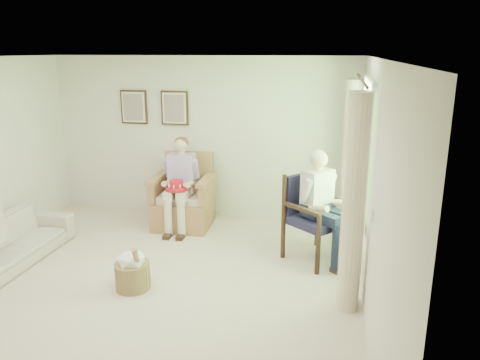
{
  "coord_description": "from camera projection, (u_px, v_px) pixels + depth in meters",
  "views": [
    {
      "loc": [
        2.12,
        -4.45,
        2.68
      ],
      "look_at": [
        0.92,
        1.27,
        1.05
      ],
      "focal_mm": 35.0,
      "sensor_mm": 36.0,
      "label": 1
    }
  ],
  "objects": [
    {
      "name": "ceiling",
      "position": [
        123.0,
        58.0,
        4.64
      ],
      "size": [
        5.0,
        5.5,
        0.02
      ],
      "primitive_type": "cube",
      "color": "white",
      "rests_on": "back_wall"
    },
    {
      "name": "wood_armchair",
      "position": [
        319.0,
        213.0,
        6.16
      ],
      "size": [
        0.72,
        0.68,
        1.11
      ],
      "rotation": [
        0.0,
        0.0,
        0.88
      ],
      "color": "black",
      "rests_on": "ground"
    },
    {
      "name": "wicker_armchair",
      "position": [
        184.0,
        203.0,
        7.33
      ],
      "size": [
        0.88,
        0.88,
        1.13
      ],
      "rotation": [
        0.0,
        0.0,
        0.04
      ],
      "color": "#B07A53",
      "rests_on": "ground"
    },
    {
      "name": "right_wall",
      "position": [
        373.0,
        199.0,
        4.49
      ],
      "size": [
        0.04,
        5.5,
        2.6
      ],
      "primitive_type": "cube",
      "color": "silver",
      "rests_on": "ground"
    },
    {
      "name": "hatbox",
      "position": [
        132.0,
        270.0,
        5.39
      ],
      "size": [
        0.46,
        0.46,
        0.59
      ],
      "color": "tan",
      "rests_on": "ground"
    },
    {
      "name": "back_wall",
      "position": [
        203.0,
        138.0,
        7.58
      ],
      "size": [
        5.0,
        0.04,
        2.6
      ],
      "primitive_type": "cube",
      "color": "silver",
      "rests_on": "ground"
    },
    {
      "name": "red_hat",
      "position": [
        176.0,
        186.0,
        6.9
      ],
      "size": [
        0.32,
        0.32,
        0.14
      ],
      "color": "red",
      "rests_on": "person_wicker"
    },
    {
      "name": "curtain_left",
      "position": [
        354.0,
        205.0,
        4.78
      ],
      "size": [
        0.34,
        0.34,
        2.3
      ],
      "primitive_type": "cylinder",
      "color": "beige",
      "rests_on": "ground"
    },
    {
      "name": "framed_print_right",
      "position": [
        175.0,
        108.0,
        7.5
      ],
      "size": [
        0.45,
        0.05,
        0.55
      ],
      "color": "#382114",
      "rests_on": "back_wall"
    },
    {
      "name": "person_dark",
      "position": [
        319.0,
        199.0,
        5.92
      ],
      "size": [
        0.4,
        0.63,
        1.44
      ],
      "rotation": [
        0.0,
        0.0,
        0.88
      ],
      "color": "#191F38",
      "rests_on": "ground"
    },
    {
      "name": "person_wicker",
      "position": [
        180.0,
        177.0,
        7.07
      ],
      "size": [
        0.4,
        0.63,
        1.39
      ],
      "rotation": [
        0.0,
        0.0,
        0.04
      ],
      "color": "beige",
      "rests_on": "ground"
    },
    {
      "name": "framed_print_left",
      "position": [
        134.0,
        107.0,
        7.64
      ],
      "size": [
        0.45,
        0.05,
        0.55
      ],
      "color": "#382114",
      "rests_on": "back_wall"
    },
    {
      "name": "floor",
      "position": [
        138.0,
        293.0,
        5.33
      ],
      "size": [
        5.5,
        5.5,
        0.0
      ],
      "primitive_type": "plane",
      "color": "beige",
      "rests_on": "ground"
    },
    {
      "name": "sofa",
      "position": [
        10.0,
        242.0,
        6.06
      ],
      "size": [
        1.88,
        0.74,
        0.55
      ],
      "primitive_type": "imported",
      "rotation": [
        0.0,
        0.0,
        1.57
      ],
      "color": "beige",
      "rests_on": "ground"
    },
    {
      "name": "window",
      "position": [
        365.0,
        145.0,
        5.56
      ],
      "size": [
        0.13,
        2.5,
        1.63
      ],
      "color": "#2D6B23",
      "rests_on": "right_wall"
    },
    {
      "name": "curtain_right",
      "position": [
        350.0,
        162.0,
        6.62
      ],
      "size": [
        0.34,
        0.34,
        2.3
      ],
      "primitive_type": "cylinder",
      "color": "beige",
      "rests_on": "ground"
    }
  ]
}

